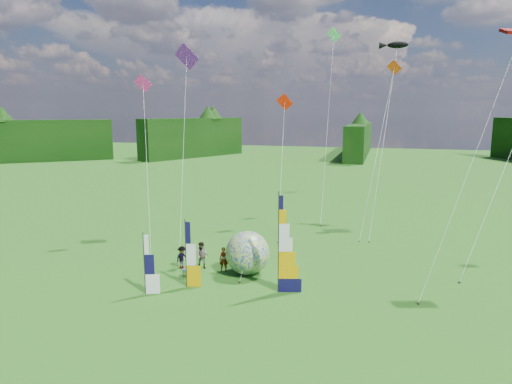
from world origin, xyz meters
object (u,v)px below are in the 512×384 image
(feather_banner_main, at_px, (278,245))
(side_banner_left, at_px, (186,255))
(spectator_a, at_px, (224,259))
(spectator_c, at_px, (182,257))
(bol_inflatable, at_px, (247,253))
(spectator_b, at_px, (202,255))
(side_banner_far, at_px, (144,265))
(spectator_d, at_px, (247,249))
(kite_whale, at_px, (385,126))
(camp_chair, at_px, (188,268))

(feather_banner_main, distance_m, side_banner_left, 5.42)
(spectator_a, distance_m, spectator_c, 2.80)
(bol_inflatable, distance_m, spectator_a, 1.68)
(feather_banner_main, relative_size, spectator_b, 3.14)
(side_banner_far, distance_m, spectator_b, 5.06)
(bol_inflatable, bearing_deg, spectator_d, 107.86)
(side_banner_far, bearing_deg, spectator_a, 38.22)
(spectator_b, distance_m, spectator_c, 1.31)
(spectator_a, distance_m, kite_whale, 19.58)
(feather_banner_main, distance_m, spectator_c, 7.51)
(spectator_d, bearing_deg, bol_inflatable, 116.05)
(spectator_b, relative_size, spectator_c, 1.19)
(side_banner_far, distance_m, spectator_a, 5.63)
(feather_banner_main, xyz_separation_m, spectator_d, (-3.31, 4.79, -1.94))
(spectator_a, bearing_deg, spectator_d, 55.45)
(spectator_c, height_order, kite_whale, kite_whale)
(camp_chair, bearing_deg, spectator_d, 63.78)
(camp_chair, bearing_deg, kite_whale, 63.13)
(side_banner_left, height_order, kite_whale, kite_whale)
(side_banner_left, bearing_deg, spectator_d, 57.29)
(spectator_c, height_order, spectator_d, spectator_d)
(side_banner_left, height_order, camp_chair, side_banner_left)
(feather_banner_main, xyz_separation_m, camp_chair, (-5.89, 0.87, -2.25))
(side_banner_far, bearing_deg, side_banner_left, 23.18)
(side_banner_left, height_order, bol_inflatable, side_banner_left)
(side_banner_left, relative_size, camp_chair, 3.61)
(bol_inflatable, xyz_separation_m, spectator_d, (-0.78, 2.43, -0.52))
(spectator_a, height_order, spectator_d, spectator_d)
(side_banner_left, height_order, side_banner_far, side_banner_left)
(feather_banner_main, height_order, side_banner_left, feather_banner_main)
(spectator_d, relative_size, camp_chair, 1.57)
(camp_chair, height_order, kite_whale, kite_whale)
(spectator_a, xyz_separation_m, camp_chair, (-1.77, -1.51, -0.25))
(bol_inflatable, relative_size, spectator_a, 1.74)
(kite_whale, bearing_deg, bol_inflatable, -94.24)
(side_banner_left, bearing_deg, kite_whale, 47.02)
(feather_banner_main, bearing_deg, spectator_b, 140.99)
(side_banner_left, bearing_deg, side_banner_far, -149.96)
(feather_banner_main, relative_size, spectator_a, 3.54)
(spectator_d, bearing_deg, spectator_b, 53.19)
(spectator_b, distance_m, kite_whale, 20.26)
(kite_whale, bearing_deg, feather_banner_main, -83.75)
(side_banner_left, xyz_separation_m, side_banner_far, (-1.76, -1.63, -0.23))
(bol_inflatable, relative_size, kite_whale, 0.15)
(side_banner_far, xyz_separation_m, spectator_a, (2.96, 4.70, -0.94))
(side_banner_left, xyz_separation_m, spectator_c, (-1.60, 2.83, -1.20))
(feather_banner_main, relative_size, bol_inflatable, 2.04)
(spectator_c, relative_size, kite_whale, 0.08)
(side_banner_left, relative_size, spectator_d, 2.30)
(spectator_b, bearing_deg, feather_banner_main, -26.05)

